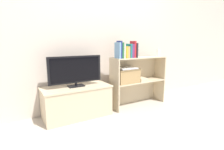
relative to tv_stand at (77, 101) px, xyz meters
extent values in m
plane|color=#BCB2A3|center=(0.54, -0.23, -0.22)|extent=(16.00, 16.00, 0.00)
cube|color=beige|center=(0.54, 0.26, 0.98)|extent=(10.00, 0.05, 2.40)
cube|color=#CCB793|center=(0.00, 0.00, -0.01)|extent=(0.93, 0.45, 0.42)
cube|color=#CCB793|center=(0.00, 0.00, 0.21)|extent=(0.95, 0.47, 0.02)
cube|color=black|center=(0.00, 0.00, 0.23)|extent=(0.22, 0.14, 0.02)
cylinder|color=black|center=(0.00, 0.00, 0.26)|extent=(0.04, 0.04, 0.04)
cube|color=black|center=(0.00, 0.00, 0.47)|extent=(0.76, 0.04, 0.38)
cube|color=black|center=(0.00, -0.02, 0.47)|extent=(0.70, 0.00, 0.33)
cube|color=#CCB793|center=(0.58, -0.09, -0.01)|extent=(0.02, 0.28, 0.42)
cube|color=#CCB793|center=(1.54, -0.09, -0.01)|extent=(0.02, 0.28, 0.42)
cube|color=#CCB793|center=(1.06, 0.04, -0.01)|extent=(0.94, 0.02, 0.42)
cube|color=#CCB793|center=(1.06, -0.09, 0.19)|extent=(0.94, 0.28, 0.02)
cube|color=#CCB793|center=(0.58, -0.09, 0.40)|extent=(0.02, 0.28, 0.40)
cube|color=#CCB793|center=(1.54, -0.09, 0.40)|extent=(0.02, 0.28, 0.40)
cube|color=#CCB793|center=(1.06, 0.04, 0.40)|extent=(0.94, 0.02, 0.40)
cube|color=#CCB793|center=(1.06, -0.09, 0.59)|extent=(0.94, 0.28, 0.02)
cube|color=#709ECC|center=(0.62, -0.13, 0.72)|extent=(0.02, 0.15, 0.24)
cube|color=navy|center=(0.65, -0.13, 0.73)|extent=(0.03, 0.12, 0.26)
cube|color=#286638|center=(0.68, -0.13, 0.72)|extent=(0.03, 0.13, 0.24)
cube|color=silver|center=(0.70, -0.13, 0.70)|extent=(0.02, 0.13, 0.20)
cube|color=gold|center=(0.74, -0.13, 0.69)|extent=(0.04, 0.15, 0.18)
cube|color=tan|center=(0.78, -0.13, 0.69)|extent=(0.04, 0.13, 0.18)
cube|color=#1E7075|center=(0.82, -0.13, 0.71)|extent=(0.03, 0.14, 0.22)
cube|color=#6B2D66|center=(0.86, -0.13, 0.71)|extent=(0.04, 0.13, 0.21)
cube|color=#B22328|center=(0.90, -0.13, 0.73)|extent=(0.03, 0.13, 0.26)
cube|color=#232328|center=(0.94, -0.13, 0.71)|extent=(0.03, 0.14, 0.23)
cube|color=white|center=(1.49, -0.09, 0.66)|extent=(0.05, 0.03, 0.11)
cylinder|color=silver|center=(1.49, -0.09, 0.73)|extent=(0.01, 0.01, 0.03)
cube|color=tan|center=(0.80, -0.10, 0.31)|extent=(0.38, 0.24, 0.22)
cube|color=olive|center=(0.80, -0.10, 0.41)|extent=(0.38, 0.25, 0.02)
cube|color=white|center=(0.80, -0.10, 0.43)|extent=(0.30, 0.22, 0.02)
cylinder|color=#99999E|center=(0.80, -0.10, 0.45)|extent=(0.02, 0.02, 0.00)
cube|color=beige|center=(1.09, -0.10, 0.23)|extent=(0.15, 0.24, 0.05)
camera|label=1|loc=(-0.79, -2.33, 0.84)|focal=28.00mm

